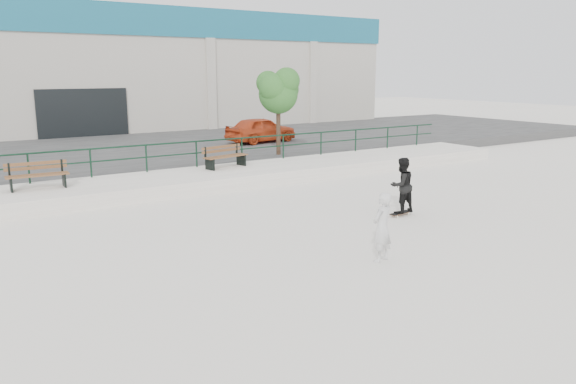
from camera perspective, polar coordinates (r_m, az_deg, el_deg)
ground at (r=12.74m, az=7.04°, el=-6.89°), size 120.00×120.00×0.00m
ledge at (r=20.60m, az=-10.26°, el=1.07°), size 30.00×3.00×0.50m
parking_strip at (r=28.52m, az=-17.03°, el=3.78°), size 60.00×14.00×0.50m
railing at (r=21.62m, az=-11.72°, el=4.21°), size 28.00×0.06×1.03m
commercial_building at (r=41.88m, az=-23.00°, el=11.80°), size 44.20×16.33×8.00m
bench_left at (r=19.40m, az=-24.12°, el=1.55°), size 1.89×0.65×0.86m
bench_right at (r=21.80m, az=-6.44°, el=3.59°), size 1.93×0.91×0.86m
tree at (r=24.93m, az=-0.96°, el=10.36°), size 2.15×1.91×3.82m
red_car at (r=29.54m, az=-2.76°, el=6.36°), size 4.10×2.14×1.33m
skateboard at (r=16.77m, az=11.35°, el=-2.12°), size 0.80×0.30×0.09m
standing_skater at (r=16.59m, az=11.47°, el=0.67°), size 0.80×0.63×1.62m
seated_skater at (r=12.53m, az=9.54°, el=-3.55°), size 0.65×0.52×1.56m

